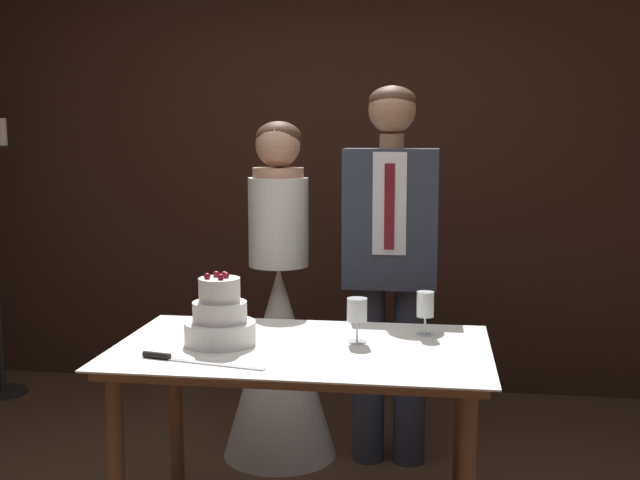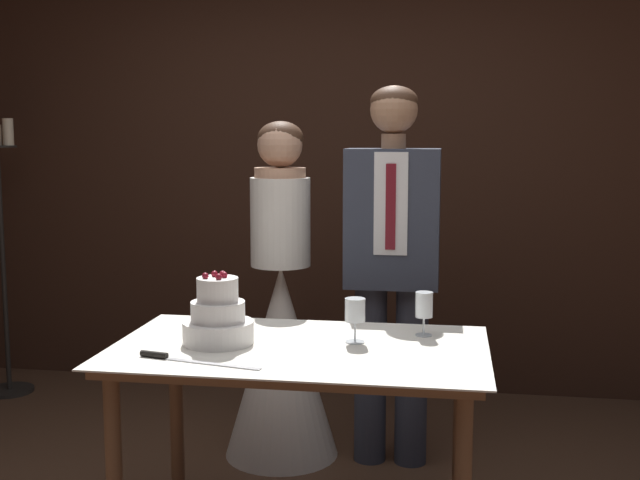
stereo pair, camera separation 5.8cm
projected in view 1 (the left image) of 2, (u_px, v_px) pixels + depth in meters
wall_back at (335, 157)px, 4.80m from camera, size 5.36×0.12×2.79m
cake_table at (302, 372)px, 2.86m from camera, size 1.33×0.80×0.79m
tiered_cake at (220, 318)px, 2.87m from camera, size 0.26×0.26×0.26m
cake_knife at (179, 359)px, 2.66m from camera, size 0.44×0.11×0.02m
wine_glass_near at (357, 312)px, 2.88m from camera, size 0.07×0.07×0.16m
wine_glass_middle at (425, 307)px, 2.99m from camera, size 0.07×0.07×0.17m
bride at (279, 335)px, 3.79m from camera, size 0.54×0.54×1.59m
groom at (390, 253)px, 3.66m from camera, size 0.42×0.25×1.75m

